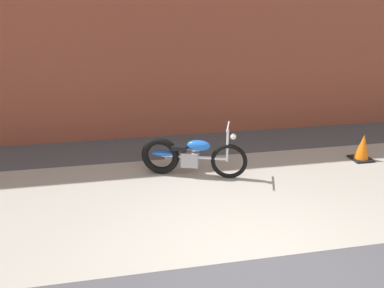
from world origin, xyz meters
The scene contains 5 objects.
ground_plane centered at (0.00, 0.00, 0.00)m, with size 80.00×80.00×0.00m, color #47474C.
sidewalk_slab centered at (0.00, 1.75, 0.00)m, with size 36.00×3.50×0.01m, color #9E998E.
brick_building_wall centered at (0.00, 5.20, 2.90)m, with size 36.00×0.50×5.80m, color brown.
motorcycle_blue centered at (-0.37, 2.68, 0.40)m, with size 1.92×0.89×1.03m.
traffic_cone centered at (3.35, 2.72, 0.25)m, with size 0.40×0.40×0.55m.
Camera 1 is at (-1.52, -3.94, 3.20)m, focal length 36.35 mm.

